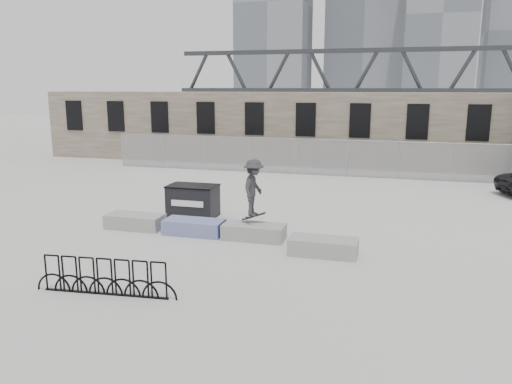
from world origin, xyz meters
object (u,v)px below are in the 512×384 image
dumpster (193,201)px  planter_far_left (135,221)px  planter_center_right (254,231)px  planter_offset (323,246)px  planter_center_left (194,226)px  bike_rack (105,277)px  skateboarder (254,188)px

dumpster → planter_far_left: bearing=-123.5°
planter_center_right → planter_offset: (2.38, -0.93, 0.00)m
planter_offset → dumpster: 6.21m
planter_center_left → dumpster: dumpster is taller
planter_center_left → bike_rack: (-0.12, -5.19, 0.17)m
planter_far_left → skateboarder: skateboarder is taller
planter_center_left → planter_center_right: bearing=0.1°
planter_far_left → planter_center_left: size_ratio=1.00×
bike_rack → skateboarder: skateboarder is taller
planter_far_left → dumpster: dumpster is taller
dumpster → bike_rack: dumpster is taller
planter_center_right → skateboarder: size_ratio=0.99×
planter_far_left → bike_rack: size_ratio=0.56×
skateboarder → planter_center_right: bearing=-159.3°
planter_far_left → planter_center_left: bearing=-2.9°
planter_center_right → dumpster: size_ratio=1.08×
planter_offset → dumpster: size_ratio=1.08×
dumpster → planter_center_right: bearing=-35.4°
planter_center_right → bike_rack: bearing=-113.1°
planter_center_right → skateboarder: 1.41m
planter_center_left → skateboarder: bearing=6.5°
planter_far_left → planter_offset: same height
planter_center_left → skateboarder: skateboarder is taller
planter_center_right → bike_rack: 5.65m
bike_rack → skateboarder: (2.14, 5.42, 1.22)m
dumpster → bike_rack: (0.79, -7.33, -0.18)m
planter_center_right → dumpster: dumpster is taller
bike_rack → planter_center_left: bearing=88.6°
planter_offset → bike_rack: bike_rack is taller
planter_far_left → planter_center_left: same height
planter_center_right → planter_center_left: bearing=-179.9°
planter_center_left → skateboarder: size_ratio=0.99×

